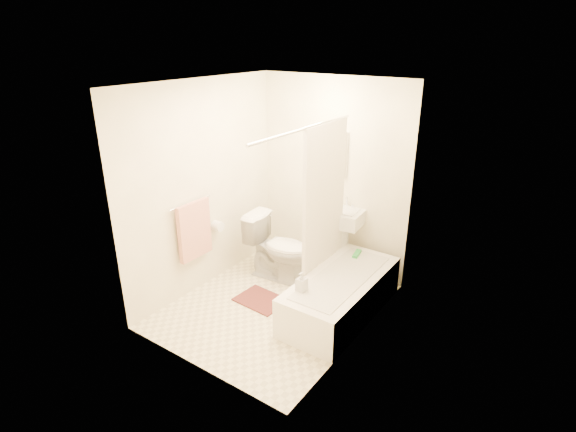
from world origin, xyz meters
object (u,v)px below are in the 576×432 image
Objects in this scene: bath_mat at (261,300)px; sink at (341,240)px; bathtub at (341,295)px; toilet at (279,248)px; soap_bottle at (302,282)px.

sink is at bearing 66.90° from bath_mat.
bathtub is 2.86× the size of bath_mat.
toilet is 0.78m from sink.
soap_bottle is at bearing -113.06° from bathtub.
bathtub is (0.41, -0.74, -0.26)m from sink.
bath_mat is at bearing -170.03° from toilet.
toilet is 1.06m from bathtub.
toilet is at bearing 105.43° from bath_mat.
bath_mat is at bearing -160.14° from bathtub.
bath_mat is at bearing 166.00° from soap_bottle.
toilet reaches higher than bath_mat.
sink is 0.61× the size of bathtub.
sink is 1.23m from bath_mat.
bath_mat is (-0.45, -1.04, -0.47)m from sink.
bathtub is (1.01, -0.25, -0.18)m from toilet.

